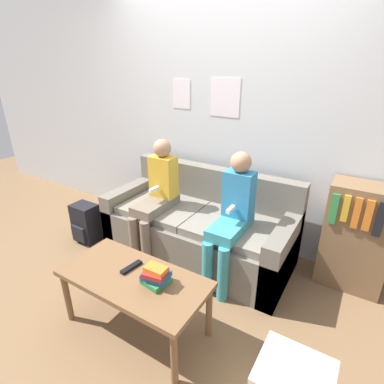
{
  "coord_description": "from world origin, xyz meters",
  "views": [
    {
      "loc": [
        1.27,
        -1.69,
        1.76
      ],
      "look_at": [
        0.0,
        0.37,
        0.72
      ],
      "focal_mm": 28.0,
      "sensor_mm": 36.0,
      "label": 1
    }
  ],
  "objects_px": {
    "person_left": "(156,194)",
    "person_right": "(232,214)",
    "backpack": "(86,223)",
    "coffee_table": "(134,282)",
    "couch": "(199,228)",
    "tv_remote": "(131,267)",
    "bookshelf": "(356,237)"
  },
  "relations": [
    {
      "from": "person_left",
      "to": "tv_remote",
      "type": "relative_size",
      "value": 6.52
    },
    {
      "from": "couch",
      "to": "bookshelf",
      "type": "xyz_separation_m",
      "value": [
        1.32,
        0.29,
        0.18
      ]
    },
    {
      "from": "person_left",
      "to": "coffee_table",
      "type": "bearing_deg",
      "value": -61.97
    },
    {
      "from": "person_right",
      "to": "backpack",
      "type": "bearing_deg",
      "value": -171.23
    },
    {
      "from": "bookshelf",
      "to": "backpack",
      "type": "distance_m",
      "value": 2.58
    },
    {
      "from": "backpack",
      "to": "couch",
      "type": "bearing_deg",
      "value": 20.27
    },
    {
      "from": "couch",
      "to": "tv_remote",
      "type": "height_order",
      "value": "couch"
    },
    {
      "from": "coffee_table",
      "to": "person_right",
      "type": "bearing_deg",
      "value": 68.77
    },
    {
      "from": "person_left",
      "to": "bookshelf",
      "type": "bearing_deg",
      "value": 15.65
    },
    {
      "from": "bookshelf",
      "to": "coffee_table",
      "type": "bearing_deg",
      "value": -133.09
    },
    {
      "from": "coffee_table",
      "to": "person_left",
      "type": "bearing_deg",
      "value": 118.03
    },
    {
      "from": "couch",
      "to": "bookshelf",
      "type": "relative_size",
      "value": 1.95
    },
    {
      "from": "person_left",
      "to": "person_right",
      "type": "height_order",
      "value": "person_left"
    },
    {
      "from": "coffee_table",
      "to": "bookshelf",
      "type": "distance_m",
      "value": 1.8
    },
    {
      "from": "coffee_table",
      "to": "tv_remote",
      "type": "xyz_separation_m",
      "value": [
        -0.07,
        0.06,
        0.06
      ]
    },
    {
      "from": "couch",
      "to": "coffee_table",
      "type": "bearing_deg",
      "value": -85.24
    },
    {
      "from": "tv_remote",
      "to": "bookshelf",
      "type": "height_order",
      "value": "bookshelf"
    },
    {
      "from": "person_right",
      "to": "coffee_table",
      "type": "bearing_deg",
      "value": -111.23
    },
    {
      "from": "coffee_table",
      "to": "tv_remote",
      "type": "distance_m",
      "value": 0.11
    },
    {
      "from": "person_right",
      "to": "tv_remote",
      "type": "relative_size",
      "value": 6.5
    },
    {
      "from": "person_left",
      "to": "backpack",
      "type": "xyz_separation_m",
      "value": [
        -0.79,
        -0.24,
        -0.43
      ]
    },
    {
      "from": "person_left",
      "to": "backpack",
      "type": "distance_m",
      "value": 0.93
    },
    {
      "from": "couch",
      "to": "coffee_table",
      "type": "height_order",
      "value": "couch"
    },
    {
      "from": "tv_remote",
      "to": "backpack",
      "type": "height_order",
      "value": "tv_remote"
    },
    {
      "from": "tv_remote",
      "to": "coffee_table",
      "type": "bearing_deg",
      "value": -32.75
    },
    {
      "from": "bookshelf",
      "to": "couch",
      "type": "bearing_deg",
      "value": -167.68
    },
    {
      "from": "coffee_table",
      "to": "bookshelf",
      "type": "xyz_separation_m",
      "value": [
        1.23,
        1.32,
        0.06
      ]
    },
    {
      "from": "bookshelf",
      "to": "backpack",
      "type": "height_order",
      "value": "bookshelf"
    },
    {
      "from": "couch",
      "to": "tv_remote",
      "type": "distance_m",
      "value": 0.99
    },
    {
      "from": "person_left",
      "to": "tv_remote",
      "type": "xyz_separation_m",
      "value": [
        0.38,
        -0.79,
        -0.17
      ]
    },
    {
      "from": "couch",
      "to": "backpack",
      "type": "relative_size",
      "value": 4.29
    },
    {
      "from": "coffee_table",
      "to": "couch",
      "type": "bearing_deg",
      "value": 94.76
    }
  ]
}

